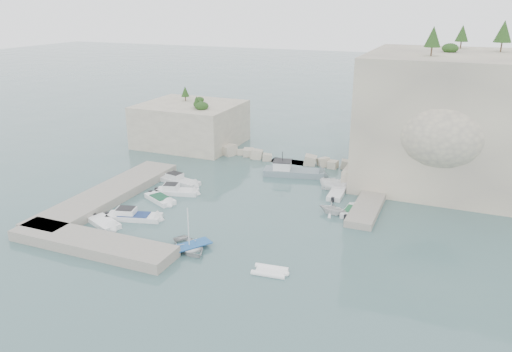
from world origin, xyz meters
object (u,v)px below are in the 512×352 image
at_px(rowboat, 189,250).
at_px(motorboat_d, 134,219).
at_px(tender_east_b, 351,213).
at_px(motorboat_a, 180,183).
at_px(motorboat_c, 160,201).
at_px(motorboat_e, 104,225).
at_px(inflatable_dinghy, 270,273).
at_px(work_boat, 294,175).
at_px(motorboat_b, 177,194).
at_px(tender_east_a, 332,214).
at_px(tender_east_c, 337,195).
at_px(tender_east_d, 338,190).

bearing_deg(rowboat, motorboat_d, 100.48).
bearing_deg(tender_east_b, motorboat_a, 91.18).
height_order(motorboat_c, motorboat_d, motorboat_d).
distance_m(motorboat_a, motorboat_e, 14.82).
bearing_deg(inflatable_dinghy, tender_east_b, 70.90).
bearing_deg(motorboat_e, tender_east_b, 53.47).
xyz_separation_m(motorboat_a, tender_east_b, (23.60, -1.13, 0.00)).
height_order(rowboat, work_boat, work_boat).
bearing_deg(work_boat, motorboat_b, -145.26).
height_order(motorboat_a, motorboat_d, same).
height_order(tender_east_a, work_boat, work_boat).
xyz_separation_m(rowboat, inflatable_dinghy, (8.95, -1.03, 0.00)).
bearing_deg(tender_east_c, motorboat_d, 127.55).
distance_m(motorboat_b, tender_east_d, 20.81).
distance_m(motorboat_d, tender_east_d, 26.10).
distance_m(motorboat_e, tender_east_b, 27.92).
bearing_deg(motorboat_b, tender_east_a, -10.36).
bearing_deg(motorboat_c, tender_east_c, 54.62).
xyz_separation_m(motorboat_b, tender_east_c, (18.99, 7.35, 0.00)).
height_order(motorboat_a, motorboat_b, same).
height_order(motorboat_d, work_boat, work_boat).
xyz_separation_m(tender_east_c, work_boat, (-7.47, 5.17, 0.00)).
bearing_deg(work_boat, motorboat_c, -140.81).
bearing_deg(tender_east_d, tender_east_c, 174.75).
distance_m(rowboat, work_boat, 25.40).
bearing_deg(tender_east_c, rowboat, 151.74).
bearing_deg(motorboat_d, tender_east_b, 11.22).
xyz_separation_m(rowboat, tender_east_b, (12.78, 15.11, 0.00)).
xyz_separation_m(motorboat_d, inflatable_dinghy, (18.43, -5.10, 0.00)).
height_order(motorboat_b, inflatable_dinghy, motorboat_b).
bearing_deg(motorboat_d, tender_east_d, 27.89).
relative_size(motorboat_e, rowboat, 0.98).
bearing_deg(tender_east_d, tender_east_b, -169.03).
distance_m(motorboat_a, motorboat_b, 3.87).
bearing_deg(inflatable_dinghy, work_boat, 98.20).
bearing_deg(tender_east_b, tender_east_d, 29.06).
relative_size(motorboat_a, inflatable_dinghy, 1.91).
height_order(motorboat_e, inflatable_dinghy, motorboat_e).
distance_m(rowboat, tender_east_c, 22.41).
relative_size(motorboat_c, rowboat, 1.04).
bearing_deg(motorboat_c, motorboat_a, 126.27).
bearing_deg(work_boat, motorboat_a, -158.27).
height_order(motorboat_b, rowboat, motorboat_b).
relative_size(motorboat_d, rowboat, 1.39).
bearing_deg(motorboat_d, inflatable_dinghy, -30.63).
bearing_deg(inflatable_dinghy, tender_east_d, 82.63).
distance_m(motorboat_d, rowboat, 10.31).
bearing_deg(tender_east_a, tender_east_c, 18.17).
xyz_separation_m(inflatable_dinghy, work_boat, (-6.54, 26.32, 0.00)).
distance_m(motorboat_b, tender_east_a, 19.98).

